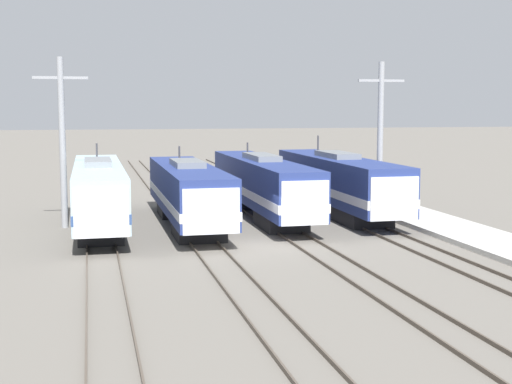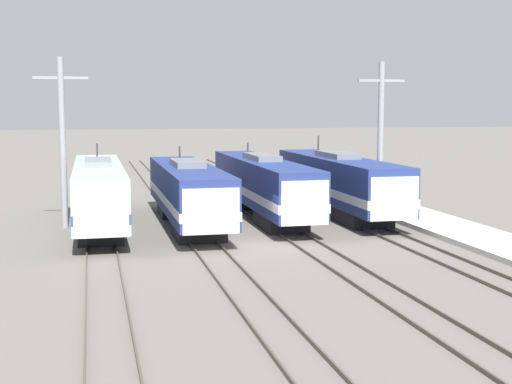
% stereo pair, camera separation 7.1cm
% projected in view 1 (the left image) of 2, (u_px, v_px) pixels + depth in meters
% --- Properties ---
extents(ground_plane, '(400.00, 400.00, 0.00)m').
position_uv_depth(ground_plane, '(257.00, 246.00, 36.65)').
color(ground_plane, '#666059').
extents(rail_pair_far_left, '(1.50, 120.00, 0.15)m').
position_uv_depth(rail_pair_far_left, '(102.00, 251.00, 34.87)').
color(rail_pair_far_left, '#4C4238').
rests_on(rail_pair_far_left, ground_plane).
extents(rail_pair_center_left, '(1.51, 120.00, 0.15)m').
position_uv_depth(rail_pair_center_left, '(207.00, 246.00, 36.05)').
color(rail_pair_center_left, '#4C4238').
rests_on(rail_pair_center_left, ground_plane).
extents(rail_pair_center_right, '(1.51, 120.00, 0.15)m').
position_uv_depth(rail_pair_center_right, '(305.00, 242.00, 37.23)').
color(rail_pair_center_right, '#4C4238').
rests_on(rail_pair_center_right, ground_plane).
extents(rail_pair_far_right, '(1.50, 120.00, 0.15)m').
position_uv_depth(rail_pair_far_right, '(397.00, 238.00, 38.41)').
color(rail_pair_far_right, '#4C4238').
rests_on(rail_pair_far_right, ground_plane).
extents(locomotive_far_left, '(2.83, 18.52, 4.77)m').
position_uv_depth(locomotive_far_left, '(99.00, 193.00, 41.93)').
color(locomotive_far_left, '#232326').
rests_on(locomotive_far_left, ground_plane).
extents(locomotive_center_left, '(3.08, 17.05, 4.59)m').
position_uv_depth(locomotive_center_left, '(189.00, 193.00, 42.11)').
color(locomotive_center_left, black).
rests_on(locomotive_center_left, ground_plane).
extents(locomotive_center_right, '(2.84, 19.27, 4.62)m').
position_uv_depth(locomotive_center_right, '(264.00, 185.00, 45.79)').
color(locomotive_center_right, black).
rests_on(locomotive_center_right, ground_plane).
extents(locomotive_far_right, '(3.07, 18.61, 5.07)m').
position_uv_depth(locomotive_far_right, '(339.00, 183.00, 47.11)').
color(locomotive_far_right, black).
rests_on(locomotive_far_right, ground_plane).
extents(catenary_tower_left, '(3.13, 0.38, 9.98)m').
position_uv_depth(catenary_tower_left, '(62.00, 140.00, 41.54)').
color(catenary_tower_left, gray).
rests_on(catenary_tower_left, ground_plane).
extents(catenary_tower_right, '(3.13, 0.38, 9.98)m').
position_uv_depth(catenary_tower_right, '(380.00, 137.00, 46.05)').
color(catenary_tower_right, gray).
rests_on(catenary_tower_right, ground_plane).
extents(platform, '(4.00, 120.00, 0.28)m').
position_uv_depth(platform, '(468.00, 234.00, 39.35)').
color(platform, '#B7B5AD').
rests_on(platform, ground_plane).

